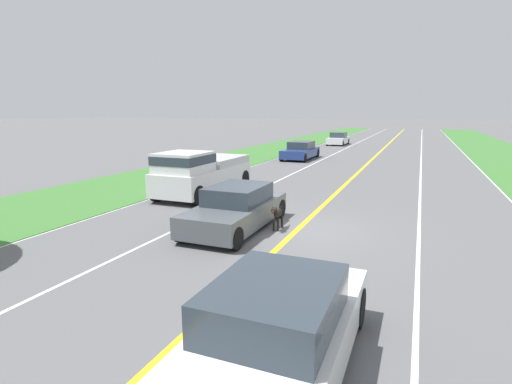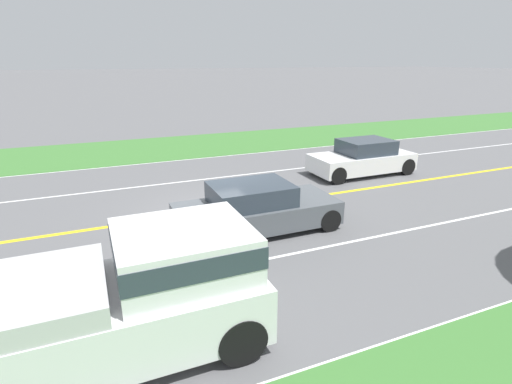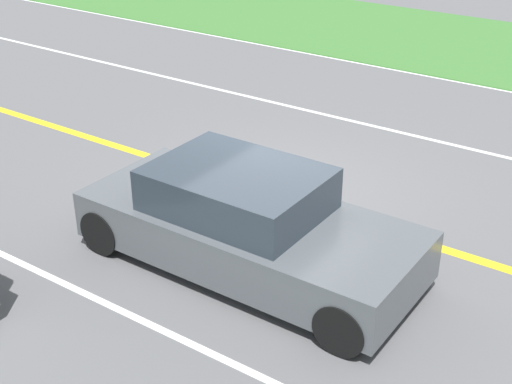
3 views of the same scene
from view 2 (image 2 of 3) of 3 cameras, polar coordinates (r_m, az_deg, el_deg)
name	(u,v)px [view 2 (image 2 of 3)]	position (r m, az deg, el deg)	size (l,w,h in m)	color
ground_plane	(214,211)	(12.51, -6.06, -2.76)	(400.00, 400.00, 0.00)	#5B5B5E
centre_divider_line	(214,211)	(12.51, -6.06, -2.74)	(0.18, 160.00, 0.01)	yellow
lane_edge_line_right	(345,358)	(6.99, 12.66, -22.16)	(0.14, 160.00, 0.01)	white
lane_edge_line_left	(169,161)	(19.03, -12.35, 4.34)	(0.14, 160.00, 0.01)	white
lane_dash_same_dir	(258,261)	(9.51, 0.31, -9.79)	(0.10, 160.00, 0.01)	white
lane_dash_oncoming	(187,181)	(15.72, -9.85, 1.53)	(0.10, 160.00, 0.01)	white
grass_verge_left	(158,148)	(21.92, -13.89, 6.08)	(6.00, 160.00, 0.03)	#3D7533
ego_car	(256,209)	(10.88, -0.07, -2.43)	(1.88, 4.43, 1.34)	#51565B
dog	(230,200)	(11.91, -3.76, -1.20)	(0.20, 1.03, 0.80)	black
pickup_truck	(98,302)	(6.71, -21.63, -14.46)	(2.13, 5.55, 1.99)	silver
oncoming_car	(362,158)	(16.91, 14.96, 4.68)	(1.86, 4.22, 1.42)	white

